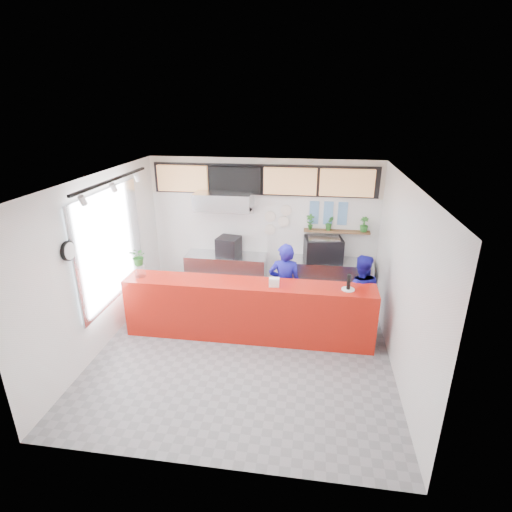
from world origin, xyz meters
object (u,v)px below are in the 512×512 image
Objects in this scene: staff_right at (359,294)px; pepper_mill at (349,282)px; staff_center at (285,285)px; espresso_machine at (323,249)px; panini_oven at (229,246)px; service_counter at (248,310)px.

pepper_mill is (-0.27, -0.53, 0.48)m from staff_right.
espresso_machine is at bearing -121.06° from staff_center.
staff_center is at bearing -32.24° from panini_oven.
service_counter is at bearing 178.98° from pepper_mill.
espresso_machine is 1.51m from staff_right.
panini_oven reaches higher than service_counter.
service_counter is 1.87m from pepper_mill.
staff_right is at bearing -71.96° from espresso_machine.
staff_right is 5.78× the size of pepper_mill.
staff_center is 1.09× the size of staff_right.
panini_oven is at bearing -23.61° from staff_right.
staff_center is at bearing 153.43° from pepper_mill.
staff_center is 1.39m from staff_right.
service_counter is 2.08m from staff_right.
espresso_machine is 0.46× the size of staff_center.
service_counter is at bearing -135.88° from espresso_machine.
panini_oven is 3.05m from staff_right.
pepper_mill is at bearing -86.93° from espresso_machine.
staff_right is at bearing 177.27° from staff_center.
staff_center is (0.62, 0.53, 0.29)m from service_counter.
espresso_machine is 0.50× the size of staff_right.
service_counter is 2.67× the size of staff_center.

